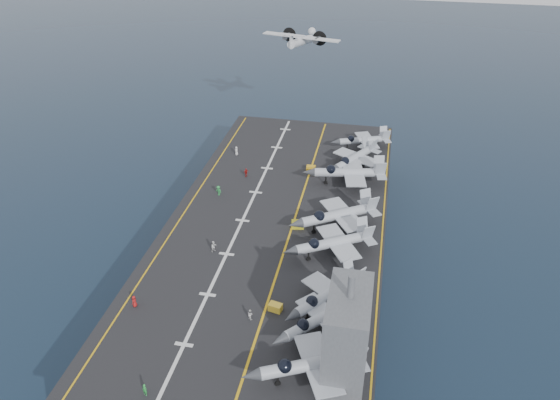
% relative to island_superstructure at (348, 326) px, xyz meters
% --- Properties ---
extents(ground, '(500.00, 500.00, 0.00)m').
position_rel_island_superstructure_xyz_m(ground, '(-15.00, 30.00, -17.90)').
color(ground, '#142135').
rests_on(ground, ground).
extents(hull, '(36.00, 90.00, 10.00)m').
position_rel_island_superstructure_xyz_m(hull, '(-15.00, 30.00, -12.90)').
color(hull, '#56595E').
rests_on(hull, ground).
extents(flight_deck, '(38.00, 92.00, 0.40)m').
position_rel_island_superstructure_xyz_m(flight_deck, '(-15.00, 30.00, -7.70)').
color(flight_deck, black).
rests_on(flight_deck, hull).
extents(foul_line, '(0.35, 90.00, 0.02)m').
position_rel_island_superstructure_xyz_m(foul_line, '(-12.00, 30.00, -7.48)').
color(foul_line, gold).
rests_on(foul_line, flight_deck).
extents(landing_centerline, '(0.50, 90.00, 0.02)m').
position_rel_island_superstructure_xyz_m(landing_centerline, '(-21.00, 30.00, -7.48)').
color(landing_centerline, silver).
rests_on(landing_centerline, flight_deck).
extents(deck_edge_port, '(0.25, 90.00, 0.02)m').
position_rel_island_superstructure_xyz_m(deck_edge_port, '(-32.00, 30.00, -7.48)').
color(deck_edge_port, gold).
rests_on(deck_edge_port, flight_deck).
extents(deck_edge_stbd, '(0.25, 90.00, 0.02)m').
position_rel_island_superstructure_xyz_m(deck_edge_stbd, '(3.50, 30.00, -7.48)').
color(deck_edge_stbd, gold).
rests_on(deck_edge_stbd, flight_deck).
extents(island_superstructure, '(5.00, 10.00, 15.00)m').
position_rel_island_superstructure_xyz_m(island_superstructure, '(0.00, 0.00, 0.00)').
color(island_superstructure, '#56595E').
rests_on(island_superstructure, flight_deck).
extents(fighter_jet_0, '(18.04, 15.59, 5.27)m').
position_rel_island_superstructure_xyz_m(fighter_jet_0, '(-3.79, -2.14, -4.86)').
color(fighter_jet_0, '#8F979F').
rests_on(fighter_jet_0, flight_deck).
extents(fighter_jet_1, '(16.49, 16.73, 4.90)m').
position_rel_island_superstructure_xyz_m(fighter_jet_1, '(-3.72, 6.10, -5.05)').
color(fighter_jet_1, '#969EA7').
rests_on(fighter_jet_1, flight_deck).
extents(fighter_jet_2, '(16.30, 17.12, 4.96)m').
position_rel_island_superstructure_xyz_m(fighter_jet_2, '(-3.41, 10.92, -5.02)').
color(fighter_jet_2, '#939CA4').
rests_on(fighter_jet_2, flight_deck).
extents(fighter_jet_3, '(18.18, 16.37, 5.26)m').
position_rel_island_superstructure_xyz_m(fighter_jet_3, '(-4.13, 23.16, -4.87)').
color(fighter_jet_3, '#9EA8AE').
rests_on(fighter_jet_3, flight_deck).
extents(fighter_jet_4, '(19.52, 17.92, 5.64)m').
position_rel_island_superstructure_xyz_m(fighter_jet_4, '(-4.25, 31.15, -4.68)').
color(fighter_jet_4, '#A4AAB3').
rests_on(fighter_jet_4, flight_deck).
extents(fighter_jet_6, '(17.87, 13.56, 5.61)m').
position_rel_island_superstructure_xyz_m(fighter_jet_6, '(-3.79, 46.67, -4.69)').
color(fighter_jet_6, '#9BA5AB').
rests_on(fighter_jet_6, flight_deck).
extents(fighter_jet_7, '(16.00, 17.74, 5.13)m').
position_rel_island_superstructure_xyz_m(fighter_jet_7, '(-3.34, 53.56, -4.93)').
color(fighter_jet_7, '#90979F').
rests_on(fighter_jet_7, flight_deck).
extents(fighter_jet_8, '(15.46, 12.93, 4.58)m').
position_rel_island_superstructure_xyz_m(fighter_jet_8, '(-2.09, 63.17, -5.21)').
color(fighter_jet_8, '#979FA7').
rests_on(fighter_jet_8, flight_deck).
extents(tow_cart_a, '(2.07, 1.58, 1.11)m').
position_rel_island_superstructure_xyz_m(tow_cart_a, '(-10.56, 8.76, -6.94)').
color(tow_cart_a, yellow).
rests_on(tow_cart_a, flight_deck).
extents(tow_cart_b, '(2.32, 1.72, 1.26)m').
position_rel_island_superstructure_xyz_m(tow_cart_b, '(-11.03, 29.81, -6.87)').
color(tow_cart_b, gold).
rests_on(tow_cart_b, flight_deck).
extents(tow_cart_c, '(1.87, 1.25, 1.10)m').
position_rel_island_superstructure_xyz_m(tow_cart_c, '(-11.88, 50.74, -6.95)').
color(tow_cart_c, gold).
rests_on(tow_cart_c, flight_deck).
extents(crew_0, '(0.92, 1.22, 1.84)m').
position_rel_island_superstructure_xyz_m(crew_0, '(-30.37, 5.61, -6.58)').
color(crew_0, '#B21919').
rests_on(crew_0, flight_deck).
extents(crew_2, '(1.30, 1.41, 1.96)m').
position_rel_island_superstructure_xyz_m(crew_2, '(-23.21, 20.34, -6.52)').
color(crew_2, silver).
rests_on(crew_2, flight_deck).
extents(crew_3, '(1.42, 1.25, 1.99)m').
position_rel_island_superstructure_xyz_m(crew_3, '(-27.68, 37.62, -6.50)').
color(crew_3, green).
rests_on(crew_3, flight_deck).
extents(crew_4, '(1.31, 1.29, 1.84)m').
position_rel_island_superstructure_xyz_m(crew_4, '(-24.34, 45.70, -6.58)').
color(crew_4, '#B11915').
rests_on(crew_4, flight_deck).
extents(crew_5, '(1.29, 1.38, 1.91)m').
position_rel_island_superstructure_xyz_m(crew_5, '(-28.85, 54.81, -6.55)').
color(crew_5, white).
rests_on(crew_5, flight_deck).
extents(crew_6, '(1.21, 1.03, 1.71)m').
position_rel_island_superstructure_xyz_m(crew_6, '(-22.72, -8.46, -6.64)').
color(crew_6, green).
rests_on(crew_6, flight_deck).
extents(crew_7, '(1.15, 1.10, 1.60)m').
position_rel_island_superstructure_xyz_m(crew_7, '(-13.64, 6.44, -6.70)').
color(crew_7, white).
rests_on(crew_7, flight_deck).
extents(transport_plane, '(21.85, 17.23, 4.58)m').
position_rel_island_superstructure_xyz_m(transport_plane, '(-19.66, 82.56, 10.09)').
color(transport_plane, '#B9BABD').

